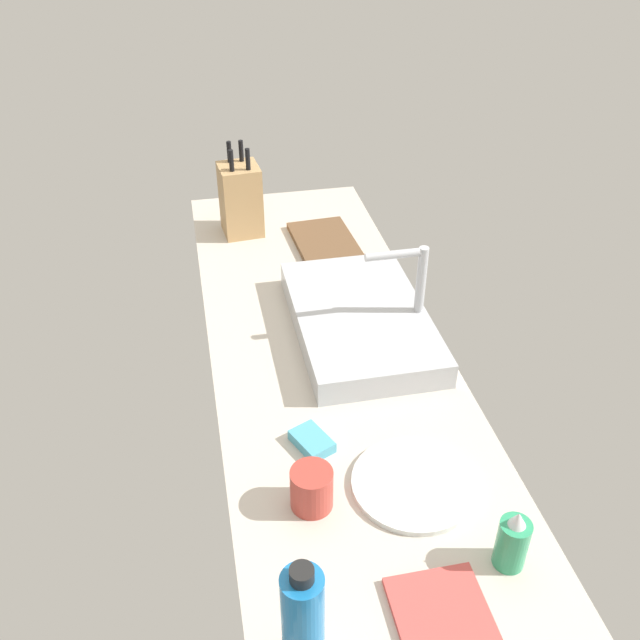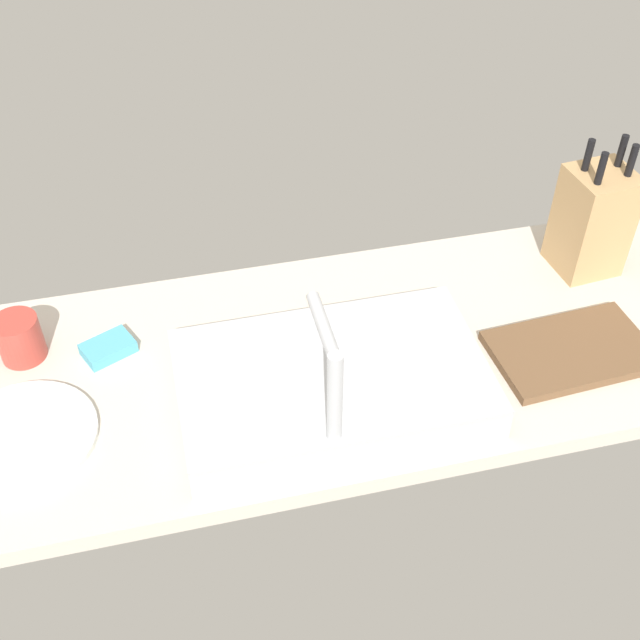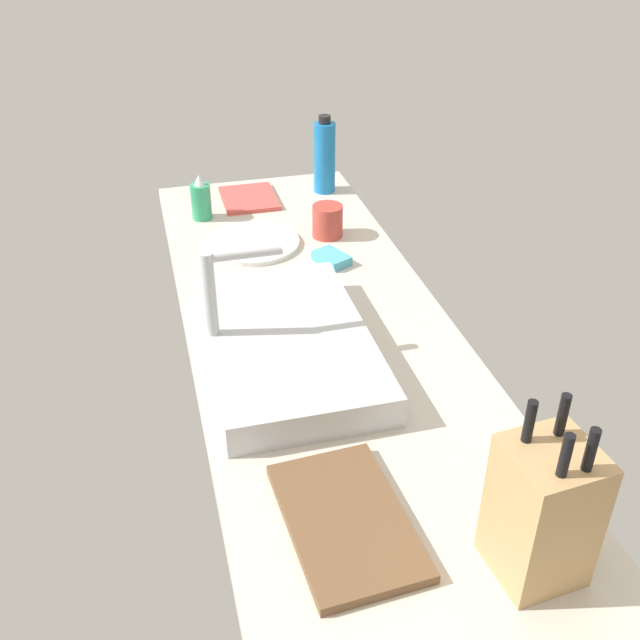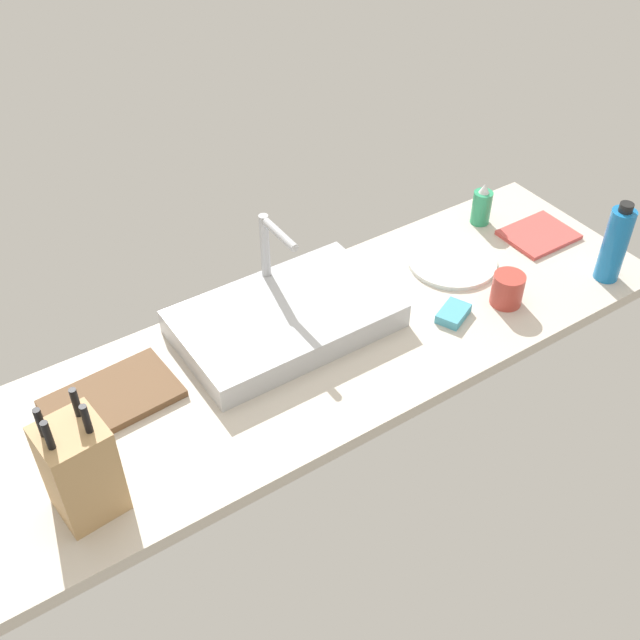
# 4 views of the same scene
# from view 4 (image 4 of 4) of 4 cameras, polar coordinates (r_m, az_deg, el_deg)

# --- Properties ---
(countertop_slab) EXTENTS (1.81, 0.57, 0.04)m
(countertop_slab) POSITION_cam_4_polar(r_m,az_deg,el_deg) (1.89, 0.40, -2.01)
(countertop_slab) COLOR beige
(countertop_slab) RESTS_ON ground
(sink_basin) EXTENTS (0.52, 0.32, 0.06)m
(sink_basin) POSITION_cam_4_polar(r_m,az_deg,el_deg) (1.89, -2.57, 0.10)
(sink_basin) COLOR #B7BABF
(sink_basin) RESTS_ON countertop_slab
(faucet) EXTENTS (0.06, 0.15, 0.24)m
(faucet) POSITION_cam_4_polar(r_m,az_deg,el_deg) (1.92, -3.71, 5.03)
(faucet) COLOR #B7BABF
(faucet) RESTS_ON countertop_slab
(knife_block) EXTENTS (0.13, 0.13, 0.28)m
(knife_block) POSITION_cam_4_polar(r_m,az_deg,el_deg) (1.54, -17.19, -10.39)
(knife_block) COLOR tan
(knife_block) RESTS_ON countertop_slab
(cutting_board) EXTENTS (0.30, 0.19, 0.02)m
(cutting_board) POSITION_cam_4_polar(r_m,az_deg,el_deg) (1.79, -15.02, -5.59)
(cutting_board) COLOR brown
(cutting_board) RESTS_ON countertop_slab
(soap_bottle) EXTENTS (0.06, 0.06, 0.13)m
(soap_bottle) POSITION_cam_4_polar(r_m,az_deg,el_deg) (2.30, 11.78, 8.20)
(soap_bottle) COLOR #2D9966
(soap_bottle) RESTS_ON countertop_slab
(water_bottle) EXTENTS (0.06, 0.06, 0.23)m
(water_bottle) POSITION_cam_4_polar(r_m,az_deg,el_deg) (2.15, 20.85, 5.23)
(water_bottle) COLOR #1970B7
(water_bottle) RESTS_ON countertop_slab
(dinner_plate) EXTENTS (0.24, 0.24, 0.01)m
(dinner_plate) POSITION_cam_4_polar(r_m,az_deg,el_deg) (2.15, 9.66, 4.26)
(dinner_plate) COLOR silver
(dinner_plate) RESTS_ON countertop_slab
(dish_towel) EXTENTS (0.19, 0.16, 0.01)m
(dish_towel) POSITION_cam_4_polar(r_m,az_deg,el_deg) (2.30, 15.75, 6.04)
(dish_towel) COLOR #CC4C47
(dish_towel) RESTS_ON countertop_slab
(coffee_mug) EXTENTS (0.08, 0.08, 0.09)m
(coffee_mug) POSITION_cam_4_polar(r_m,az_deg,el_deg) (2.02, 13.60, 2.20)
(coffee_mug) COLOR #B23D33
(coffee_mug) RESTS_ON countertop_slab
(dish_sponge) EXTENTS (0.11, 0.09, 0.02)m
(dish_sponge) POSITION_cam_4_polar(r_m,az_deg,el_deg) (1.96, 9.76, 0.47)
(dish_sponge) COLOR #4CA3BC
(dish_sponge) RESTS_ON countertop_slab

